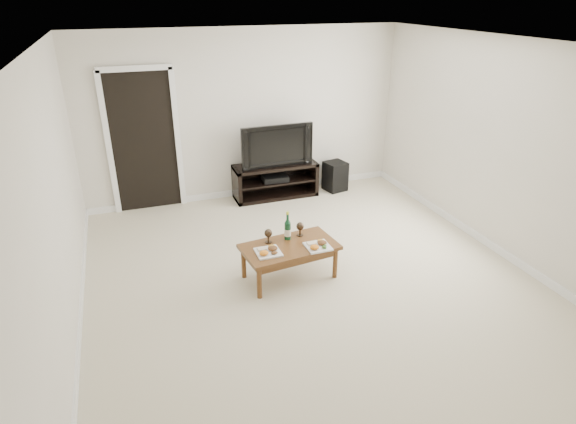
# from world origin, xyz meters

# --- Properties ---
(floor) EXTENTS (5.50, 5.50, 0.00)m
(floor) POSITION_xyz_m (0.00, 0.00, 0.00)
(floor) COLOR beige
(floor) RESTS_ON ground
(back_wall) EXTENTS (5.00, 0.04, 2.60)m
(back_wall) POSITION_xyz_m (0.00, 2.77, 1.30)
(back_wall) COLOR silver
(back_wall) RESTS_ON ground
(ceiling) EXTENTS (5.00, 5.50, 0.04)m
(ceiling) POSITION_xyz_m (0.00, 0.00, 2.62)
(ceiling) COLOR white
(ceiling) RESTS_ON back_wall
(doorway) EXTENTS (0.90, 0.02, 2.05)m
(doorway) POSITION_xyz_m (-1.55, 2.73, 1.02)
(doorway) COLOR black
(doorway) RESTS_ON ground
(media_console) EXTENTS (1.34, 0.45, 0.55)m
(media_console) POSITION_xyz_m (0.39, 2.50, 0.28)
(media_console) COLOR black
(media_console) RESTS_ON ground
(television) EXTENTS (1.15, 0.18, 0.66)m
(television) POSITION_xyz_m (0.39, 2.50, 0.88)
(television) COLOR black
(television) RESTS_ON media_console
(av_receiver) EXTENTS (0.42, 0.33, 0.08)m
(av_receiver) POSITION_xyz_m (0.38, 2.48, 0.33)
(av_receiver) COLOR black
(av_receiver) RESTS_ON media_console
(subwoofer) EXTENTS (0.38, 0.38, 0.49)m
(subwoofer) POSITION_xyz_m (1.42, 2.44, 0.24)
(subwoofer) COLOR black
(subwoofer) RESTS_ON ground
(coffee_table) EXTENTS (1.13, 0.70, 0.42)m
(coffee_table) POSITION_xyz_m (-0.21, 0.12, 0.21)
(coffee_table) COLOR brown
(coffee_table) RESTS_ON ground
(plate_left) EXTENTS (0.27, 0.27, 0.07)m
(plate_left) POSITION_xyz_m (-0.49, 0.04, 0.45)
(plate_left) COLOR white
(plate_left) RESTS_ON coffee_table
(plate_right) EXTENTS (0.27, 0.27, 0.07)m
(plate_right) POSITION_xyz_m (0.07, -0.02, 0.45)
(plate_right) COLOR white
(plate_right) RESTS_ON coffee_table
(wine_bottle) EXTENTS (0.07, 0.07, 0.35)m
(wine_bottle) POSITION_xyz_m (-0.18, 0.28, 0.59)
(wine_bottle) COLOR #103A20
(wine_bottle) RESTS_ON coffee_table
(goblet_left) EXTENTS (0.09, 0.09, 0.17)m
(goblet_left) POSITION_xyz_m (-0.42, 0.27, 0.51)
(goblet_left) COLOR #32261B
(goblet_left) RESTS_ON coffee_table
(goblet_right) EXTENTS (0.09, 0.09, 0.17)m
(goblet_right) POSITION_xyz_m (-0.01, 0.31, 0.51)
(goblet_right) COLOR #32261B
(goblet_right) RESTS_ON coffee_table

